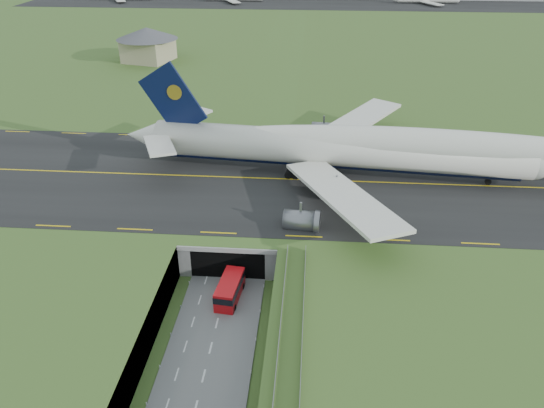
{
  "coord_description": "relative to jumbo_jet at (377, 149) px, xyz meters",
  "views": [
    {
      "loc": [
        12.53,
        -61.0,
        51.97
      ],
      "look_at": [
        6.19,
        20.0,
        7.55
      ],
      "focal_mm": 35.0,
      "sensor_mm": 36.0,
      "label": 1
    }
  ],
  "objects": [
    {
      "name": "tunnel_portal",
      "position": [
        -25.37,
        -18.92,
        -8.6
      ],
      "size": [
        17.0,
        22.3,
        6.0
      ],
      "color": "gray",
      "rests_on": "ground"
    },
    {
      "name": "ground",
      "position": [
        -25.37,
        -35.63,
        -11.93
      ],
      "size": [
        900.0,
        900.0,
        0.0
      ],
      "primitive_type": "plane",
      "color": "#476126",
      "rests_on": "ground"
    },
    {
      "name": "jumbo_jet",
      "position": [
        0.0,
        0.0,
        0.0
      ],
      "size": [
        106.6,
        66.05,
        21.95
      ],
      "rotation": [
        0.0,
        0.0,
        -0.1
      ],
      "color": "silver",
      "rests_on": "ground"
    },
    {
      "name": "shuttle_tram",
      "position": [
        -24.32,
        -32.7,
        -10.15
      ],
      "size": [
        3.88,
        8.28,
        3.25
      ],
      "rotation": [
        0.0,
        0.0,
        -0.11
      ],
      "color": "red",
      "rests_on": "ground"
    },
    {
      "name": "airfield_deck",
      "position": [
        -25.37,
        -35.63,
        -8.93
      ],
      "size": [
        800.0,
        800.0,
        6.0
      ],
      "primitive_type": "cube",
      "color": "gray",
      "rests_on": "ground"
    },
    {
      "name": "taxiway",
      "position": [
        -25.37,
        -2.63,
        -5.84
      ],
      "size": [
        800.0,
        44.0,
        0.18
      ],
      "primitive_type": "cube",
      "color": "black",
      "rests_on": "airfield_deck"
    },
    {
      "name": "service_building",
      "position": [
        -71.43,
        90.14,
        0.97
      ],
      "size": [
        25.96,
        25.96,
        11.65
      ],
      "rotation": [
        0.0,
        0.0,
        -0.25
      ],
      "color": "tan",
      "rests_on": "ground"
    },
    {
      "name": "guideway",
      "position": [
        -14.37,
        -54.74,
        -6.61
      ],
      "size": [
        3.0,
        53.0,
        7.05
      ],
      "color": "#A8A8A3",
      "rests_on": "ground"
    },
    {
      "name": "trench_road",
      "position": [
        -25.37,
        -43.13,
        -11.83
      ],
      "size": [
        12.0,
        75.0,
        0.2
      ],
      "primitive_type": "cube",
      "color": "slate",
      "rests_on": "ground"
    }
  ]
}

